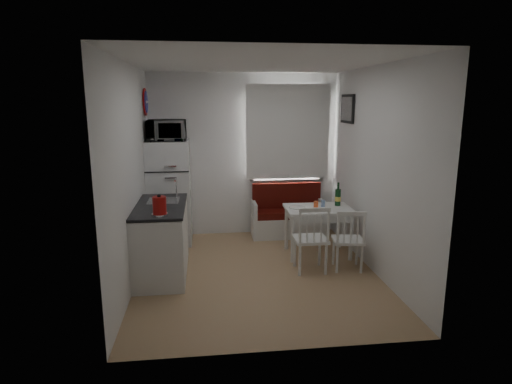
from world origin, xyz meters
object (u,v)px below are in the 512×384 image
dining_table (318,213)px  chair_left (312,232)px  fridge (170,192)px  chair_right (350,234)px  bench (288,219)px  kettle (159,206)px  microwave (167,130)px  kitchen_counter (162,239)px  wine_bottle (338,194)px

dining_table → chair_left: 0.71m
fridge → chair_right: bearing=-31.9°
chair_right → bench: bearing=115.7°
bench → dining_table: (0.25, -0.93, 0.33)m
dining_table → chair_left: size_ratio=1.98×
chair_right → kettle: bearing=-164.4°
microwave → kettle: (0.03, -1.73, -0.72)m
dining_table → kettle: size_ratio=3.85×
dining_table → kettle: 2.34m
kitchen_counter → kettle: (0.05, -0.54, 0.57)m
kettle → wine_bottle: size_ratio=0.72×
kitchen_counter → fridge: fridge is taller
wine_bottle → microwave: bearing=164.6°
wine_bottle → fridge: bearing=163.5°
microwave → kitchen_counter: bearing=-90.9°
bench → fridge: (-1.87, -0.11, 0.51)m
chair_right → chair_left: bearing=-171.1°
chair_left → fridge: size_ratio=0.30×
chair_right → dining_table: bearing=119.0°
kettle → microwave: bearing=91.0°
dining_table → kitchen_counter: bearing=-167.3°
kitchen_counter → kettle: bearing=-84.7°
chair_right → microwave: microwave is taller
kettle → kitchen_counter: bearing=95.3°
chair_right → microwave: 3.03m
kitchen_counter → microwave: microwave is taller
chair_left → microwave: (-1.87, 1.43, 1.19)m
dining_table → chair_right: chair_right is taller
chair_right → kettle: (-2.34, -0.31, 0.52)m
dining_table → chair_right: bearing=-67.6°
dining_table → wine_bottle: bearing=19.4°
kitchen_counter → microwave: bearing=89.1°
dining_table → chair_right: size_ratio=2.14×
chair_left → kettle: (-1.84, -0.30, 0.47)m
bench → microwave: bearing=-175.2°
kettle → fridge: bearing=91.0°
fridge → microwave: 0.95m
bench → microwave: (-1.87, -0.16, 1.46)m
kitchen_counter → bench: bearing=35.6°
chair_left → kettle: kettle is taller
chair_right → kettle: size_ratio=1.80×
chair_left → fridge: bearing=142.0°
chair_left → fridge: 2.40m
bench → kettle: kettle is taller
kitchen_counter → chair_left: bearing=-7.1°
dining_table → kettle: bearing=-153.8°
chair_left → microwave: bearing=143.0°
chair_right → microwave: (-2.37, 1.42, 1.23)m
bench → dining_table: bench is taller
dining_table → fridge: (-2.12, 0.82, 0.18)m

